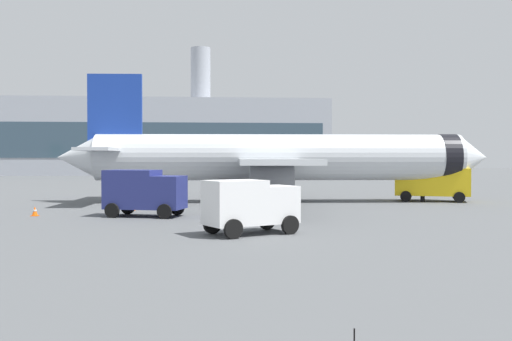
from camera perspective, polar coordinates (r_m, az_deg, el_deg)
airplane_at_gate at (r=47.33m, az=2.08°, el=1.27°), size 35.72×32.18×10.50m
service_truck at (r=36.24m, az=-11.07°, el=-1.99°), size 5.22×3.59×2.90m
fuel_truck at (r=50.29m, az=17.05°, el=-0.93°), size 6.46×4.39×3.20m
cargo_van at (r=27.34m, az=-0.61°, el=-3.34°), size 4.83×3.84×2.60m
safety_cone_near at (r=40.45m, az=-12.28°, el=-3.41°), size 0.44×0.44×0.76m
safety_cone_mid at (r=51.04m, az=-2.85°, el=-2.42°), size 0.44×0.44×0.76m
safety_cone_far at (r=38.55m, az=-21.17°, el=-3.80°), size 0.44×0.44×0.61m
terminal_building at (r=130.48m, az=-10.65°, el=3.29°), size 79.63×18.40×28.43m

